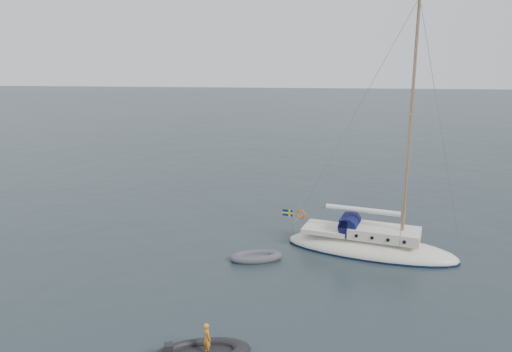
# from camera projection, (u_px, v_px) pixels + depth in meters

# --- Properties ---
(ground) EXTENTS (300.00, 300.00, 0.00)m
(ground) POSITION_uv_depth(u_px,v_px,m) (306.00, 269.00, 27.31)
(ground) COLOR black
(ground) RESTS_ON ground
(sailboat) EXTENTS (10.54, 3.15, 15.01)m
(sailboat) POSITION_uv_depth(u_px,v_px,m) (371.00, 234.00, 29.41)
(sailboat) COLOR beige
(sailboat) RESTS_ON ground
(dinghy) EXTENTS (3.04, 1.37, 0.44)m
(dinghy) POSITION_uv_depth(u_px,v_px,m) (256.00, 257.00, 28.51)
(dinghy) COLOR #4A4B4F
(dinghy) RESTS_ON ground
(rib) EXTENTS (3.81, 1.73, 1.48)m
(rib) POSITION_uv_depth(u_px,v_px,m) (202.00, 352.00, 19.32)
(rib) COLOR black
(rib) RESTS_ON ground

